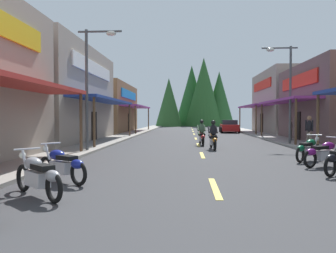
% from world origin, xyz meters
% --- Properties ---
extents(ground, '(10.37, 77.04, 0.10)m').
position_xyz_m(ground, '(0.00, 23.52, -0.05)').
color(ground, '#38383A').
extents(sidewalk_left, '(2.10, 77.04, 0.12)m').
position_xyz_m(sidewalk_left, '(-6.24, 23.52, 0.06)').
color(sidewalk_left, gray).
rests_on(sidewalk_left, ground).
extents(sidewalk_right, '(2.10, 77.04, 0.12)m').
position_xyz_m(sidewalk_right, '(6.24, 23.52, 0.06)').
color(sidewalk_right, '#9E9991').
rests_on(sidewalk_right, ground).
extents(centerline_dashes, '(0.16, 51.43, 0.01)m').
position_xyz_m(centerline_dashes, '(0.00, 26.87, 0.01)').
color(centerline_dashes, '#E0C64C').
rests_on(centerline_dashes, ground).
extents(storefront_left_middle, '(8.07, 12.46, 6.60)m').
position_xyz_m(storefront_left_middle, '(-10.39, 23.19, 3.30)').
color(storefront_left_middle, gray).
rests_on(storefront_left_middle, ground).
extents(storefront_left_far, '(7.92, 12.20, 5.42)m').
position_xyz_m(storefront_left_far, '(-10.31, 37.09, 2.71)').
color(storefront_left_far, brown).
rests_on(storefront_left_far, ground).
extents(storefront_right_far, '(9.88, 10.87, 6.54)m').
position_xyz_m(storefront_right_far, '(11.30, 35.90, 3.27)').
color(storefront_right_far, gray).
rests_on(storefront_right_far, ground).
extents(streetlamp_left, '(2.14, 0.30, 5.98)m').
position_xyz_m(streetlamp_left, '(-5.25, 16.19, 3.92)').
color(streetlamp_left, '#474C51').
rests_on(streetlamp_left, ground).
extents(streetlamp_right, '(2.14, 0.30, 6.04)m').
position_xyz_m(streetlamp_right, '(5.25, 20.82, 3.95)').
color(streetlamp_right, '#474C51').
rests_on(streetlamp_right, ground).
extents(motorcycle_parked_right_5, '(1.87, 1.21, 1.04)m').
position_xyz_m(motorcycle_parked_right_5, '(4.11, 12.20, 0.49)').
color(motorcycle_parked_right_5, black).
rests_on(motorcycle_parked_right_5, ground).
extents(motorcycle_parked_right_6, '(1.54, 1.62, 1.04)m').
position_xyz_m(motorcycle_parked_right_6, '(4.09, 13.62, 0.49)').
color(motorcycle_parked_right_6, black).
rests_on(motorcycle_parked_right_6, ground).
extents(motorcycle_parked_left_2, '(1.69, 1.47, 1.04)m').
position_xyz_m(motorcycle_parked_left_2, '(-3.92, 7.36, 0.49)').
color(motorcycle_parked_left_2, black).
rests_on(motorcycle_parked_left_2, ground).
extents(motorcycle_parked_left_3, '(1.80, 1.32, 1.04)m').
position_xyz_m(motorcycle_parked_left_3, '(-4.01, 8.95, 0.49)').
color(motorcycle_parked_left_3, black).
rests_on(motorcycle_parked_left_3, ground).
extents(rider_cruising_lead, '(0.60, 2.14, 1.57)m').
position_xyz_m(rider_cruising_lead, '(0.70, 18.10, 0.66)').
color(rider_cruising_lead, black).
rests_on(rider_cruising_lead, ground).
extents(rider_cruising_trailing, '(0.60, 2.14, 1.57)m').
position_xyz_m(rider_cruising_trailing, '(0.20, 20.66, 0.66)').
color(rider_cruising_trailing, black).
rests_on(rider_cruising_trailing, ground).
extents(pedestrian_by_shop, '(0.39, 0.53, 1.81)m').
position_xyz_m(pedestrian_by_shop, '(6.12, 19.15, 1.06)').
color(pedestrian_by_shop, '#726659').
rests_on(pedestrian_by_shop, ground).
extents(pedestrian_browsing, '(0.38, 0.53, 1.59)m').
position_xyz_m(pedestrian_browsing, '(6.64, 24.12, 0.91)').
color(pedestrian_browsing, '#3F593F').
rests_on(pedestrian_browsing, ground).
extents(parked_car_curbside, '(2.21, 4.38, 1.40)m').
position_xyz_m(parked_car_curbside, '(3.98, 37.18, 0.69)').
color(parked_car_curbside, '#B21919').
rests_on(parked_car_curbside, ground).
extents(treeline_backdrop, '(14.79, 10.22, 12.83)m').
position_xyz_m(treeline_backdrop, '(1.55, 62.80, 5.76)').
color(treeline_backdrop, '#255223').
rests_on(treeline_backdrop, ground).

